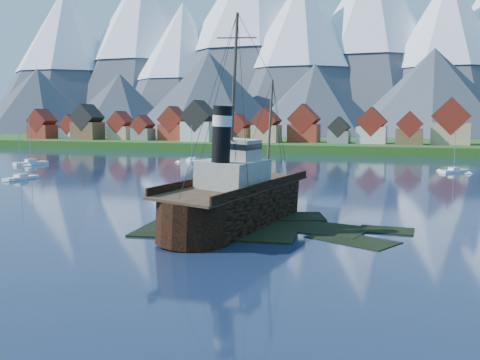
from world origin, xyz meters
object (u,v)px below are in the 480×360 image
(tugboat_wreck, at_px, (242,197))
(sailboat_d, at_px, (454,172))
(sailboat_c, at_px, (192,161))
(sailboat_b, at_px, (31,164))
(sailboat_a, at_px, (21,178))

(tugboat_wreck, height_order, sailboat_d, tugboat_wreck)
(tugboat_wreck, relative_size, sailboat_c, 2.88)
(tugboat_wreck, distance_m, sailboat_b, 99.77)
(sailboat_a, relative_size, sailboat_b, 0.74)
(sailboat_b, height_order, sailboat_c, sailboat_b)
(sailboat_a, relative_size, sailboat_d, 0.95)
(sailboat_a, xyz_separation_m, sailboat_b, (-22.93, 29.49, 0.09))
(sailboat_a, xyz_separation_m, sailboat_d, (85.50, 45.72, 0.02))
(sailboat_a, distance_m, sailboat_c, 54.27)
(sailboat_b, bearing_deg, sailboat_d, 31.60)
(sailboat_a, xyz_separation_m, sailboat_c, (15.08, 52.13, 0.03))
(sailboat_a, relative_size, sailboat_c, 0.88)
(sailboat_a, bearing_deg, tugboat_wreck, -21.39)
(tugboat_wreck, xyz_separation_m, sailboat_d, (26.89, 73.64, -2.96))
(sailboat_b, distance_m, sailboat_c, 44.25)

